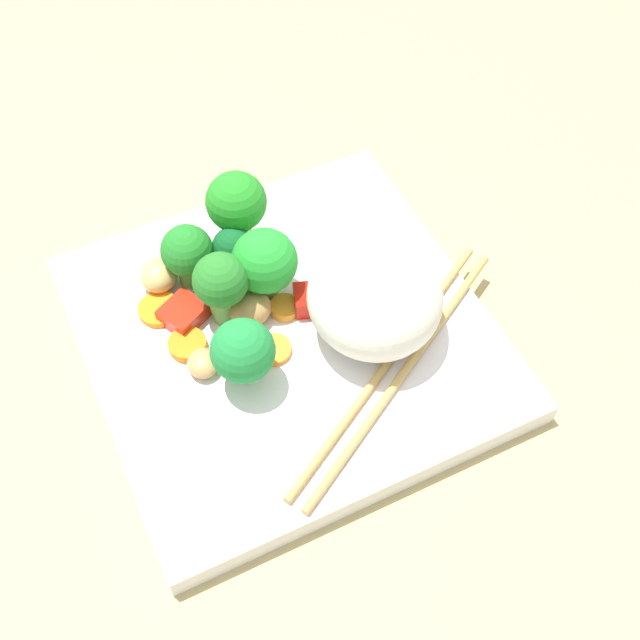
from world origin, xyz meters
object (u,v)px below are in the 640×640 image
at_px(square_plate, 287,336).
at_px(broccoli_floret_5, 237,204).
at_px(chopstick_pair, 396,368).
at_px(carrot_slice_2, 285,308).
at_px(rice_mound, 375,297).

bearing_deg(square_plate, broccoli_floret_5, 89.96).
height_order(square_plate, chopstick_pair, chopstick_pair).
relative_size(square_plate, carrot_slice_2, 12.83).
bearing_deg(rice_mound, square_plate, 157.53).
relative_size(square_plate, broccoli_floret_5, 3.96).
distance_m(square_plate, chopstick_pair, 0.09).
distance_m(square_plate, rice_mound, 0.08).
relative_size(square_plate, rice_mound, 2.84).
distance_m(carrot_slice_2, chopstick_pair, 0.09).
bearing_deg(chopstick_pair, rice_mound, 55.53).
xyz_separation_m(broccoli_floret_5, carrot_slice_2, (0.01, -0.07, -0.04)).
bearing_deg(chopstick_pair, carrot_slice_2, 90.37).
xyz_separation_m(rice_mound, carrot_slice_2, (-0.05, 0.04, -0.03)).
height_order(square_plate, broccoli_floret_5, broccoli_floret_5).
height_order(broccoli_floret_5, chopstick_pair, broccoli_floret_5).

